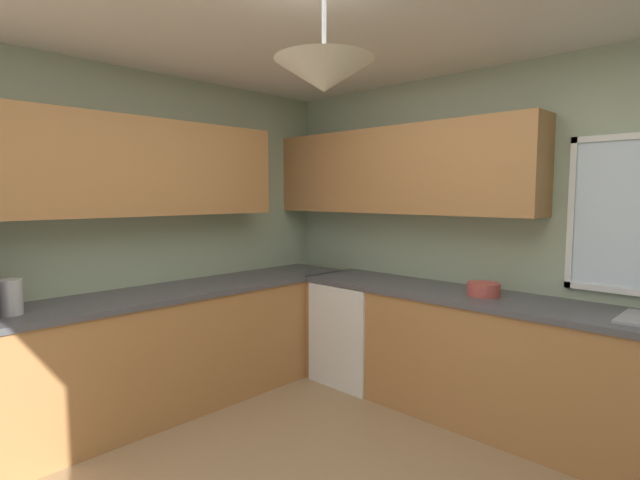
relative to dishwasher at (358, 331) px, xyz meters
The scene contains 6 objects.
room_shell 1.84m from the dishwasher, 55.74° to the right, with size 4.28×3.99×2.60m.
counter_run_left 1.72m from the dishwasher, 112.50° to the right, with size 0.65×3.60×0.90m.
counter_run_back 1.32m from the dishwasher, ahead, with size 3.37×0.65×0.90m.
dishwasher is the anchor object (origin of this frame).
kettle 2.57m from the dishwasher, 104.81° to the right, with size 0.12×0.12×0.21m, color #B7B7BC.
bowl 1.23m from the dishwasher, ahead, with size 0.23×0.23×0.09m, color #B74C42.
Camera 1 is at (1.49, -1.57, 1.61)m, focal length 27.11 mm.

